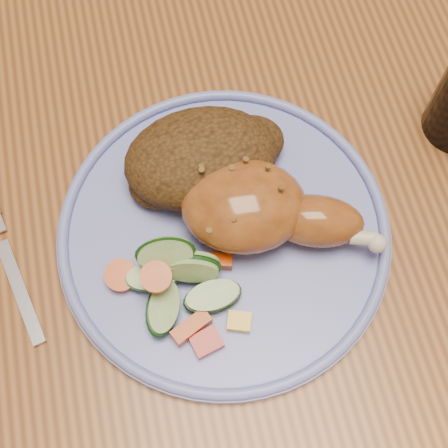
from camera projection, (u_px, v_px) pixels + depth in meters
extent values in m
plane|color=brown|center=(263.00, 328.00, 1.30)|extent=(4.00, 4.00, 0.00)
cube|color=#935627|center=(304.00, 152.00, 0.62)|extent=(0.90, 1.40, 0.04)
cylinder|color=#4C2D16|center=(134.00, 144.00, 1.23)|extent=(0.04, 0.04, 0.41)
cylinder|color=#4C2D16|center=(107.00, 6.00, 1.37)|extent=(0.04, 0.04, 0.41)
cylinder|color=#4C2D16|center=(309.00, 109.00, 1.27)|extent=(0.04, 0.04, 0.41)
cylinder|color=#737CD1|center=(224.00, 233.00, 0.56)|extent=(0.30, 0.30, 0.01)
torus|color=#737CD1|center=(224.00, 228.00, 0.55)|extent=(0.30, 0.30, 0.01)
ellipsoid|color=#9A5220|center=(244.00, 206.00, 0.53)|extent=(0.12, 0.11, 0.06)
ellipsoid|color=#9A5220|center=(316.00, 221.00, 0.54)|extent=(0.09, 0.07, 0.04)
sphere|color=beige|center=(377.00, 243.00, 0.53)|extent=(0.02, 0.02, 0.02)
ellipsoid|color=#482C12|center=(201.00, 158.00, 0.56)|extent=(0.14, 0.10, 0.06)
ellipsoid|color=#482C12|center=(247.00, 143.00, 0.57)|extent=(0.07, 0.06, 0.04)
ellipsoid|color=#482C12|center=(160.00, 183.00, 0.56)|extent=(0.06, 0.05, 0.03)
cube|color=#A50A05|center=(207.00, 342.00, 0.51)|extent=(0.03, 0.03, 0.01)
cube|color=#E5A507|center=(239.00, 322.00, 0.52)|extent=(0.02, 0.02, 0.01)
cube|color=#D63D07|center=(215.00, 261.00, 0.54)|extent=(0.03, 0.02, 0.01)
cylinder|color=#D63D07|center=(156.00, 277.00, 0.50)|extent=(0.03, 0.03, 0.02)
cylinder|color=#D63D07|center=(121.00, 276.00, 0.53)|extent=(0.03, 0.03, 0.02)
cube|color=#D63D07|center=(191.00, 327.00, 0.51)|extent=(0.04, 0.03, 0.01)
cylinder|color=#A0BE7B|center=(165.00, 253.00, 0.51)|extent=(0.05, 0.05, 0.04)
cylinder|color=#A0BE7B|center=(163.00, 308.00, 0.52)|extent=(0.06, 0.06, 0.03)
cylinder|color=#A0BE7B|center=(154.00, 276.00, 0.53)|extent=(0.05, 0.05, 0.02)
cylinder|color=#A0BE7B|center=(192.00, 267.00, 0.52)|extent=(0.05, 0.04, 0.05)
cylinder|color=#A0BE7B|center=(213.00, 297.00, 0.52)|extent=(0.05, 0.05, 0.02)
cube|color=silver|center=(20.00, 291.00, 0.54)|extent=(0.03, 0.10, 0.00)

